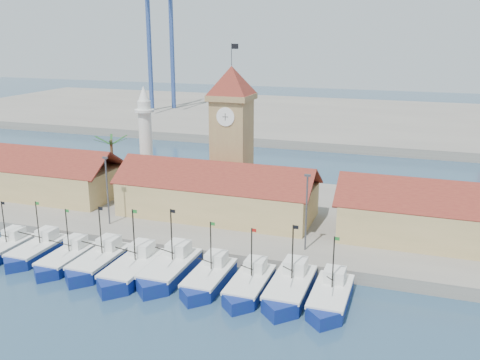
% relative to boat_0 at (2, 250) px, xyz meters
% --- Properties ---
extents(ground, '(400.00, 400.00, 0.00)m').
position_rel_boat_0_xyz_m(ground, '(20.43, -1.85, -0.72)').
color(ground, navy).
rests_on(ground, ground).
extents(quay, '(140.00, 32.00, 1.50)m').
position_rel_boat_0_xyz_m(quay, '(20.43, 22.15, 0.03)').
color(quay, gray).
rests_on(quay, ground).
extents(terminal, '(240.00, 80.00, 2.00)m').
position_rel_boat_0_xyz_m(terminal, '(20.43, 108.15, 0.28)').
color(terminal, gray).
rests_on(terminal, ground).
extents(boat_0, '(3.36, 9.19, 6.96)m').
position_rel_boat_0_xyz_m(boat_0, '(0.00, 0.00, 0.00)').
color(boat_0, navy).
rests_on(boat_0, ground).
extents(boat_1, '(3.41, 9.34, 7.07)m').
position_rel_boat_0_xyz_m(boat_1, '(4.07, 0.98, 0.01)').
color(boat_1, navy).
rests_on(boat_1, ground).
extents(boat_2, '(3.35, 9.17, 6.94)m').
position_rel_boat_0_xyz_m(boat_2, '(8.82, 0.15, -0.00)').
color(boat_2, navy).
rests_on(boat_2, ground).
extents(boat_3, '(3.64, 9.98, 7.55)m').
position_rel_boat_0_xyz_m(boat_3, '(12.91, 0.54, 0.06)').
color(boat_3, navy).
rests_on(boat_3, ground).
extents(boat_4, '(3.84, 10.51, 7.96)m').
position_rel_boat_0_xyz_m(boat_4, '(17.48, -0.05, 0.10)').
color(boat_4, navy).
rests_on(boat_4, ground).
extents(boat_5, '(3.86, 10.57, 8.00)m').
position_rel_boat_0_xyz_m(boat_5, '(21.36, 1.24, 0.11)').
color(boat_5, navy).
rests_on(boat_5, ground).
extents(boat_6, '(3.51, 9.61, 7.27)m').
position_rel_boat_0_xyz_m(boat_6, '(26.15, 0.80, 0.03)').
color(boat_6, navy).
rests_on(boat_6, ground).
extents(boat_7, '(3.46, 9.47, 7.16)m').
position_rel_boat_0_xyz_m(boat_7, '(30.68, 0.70, 0.02)').
color(boat_7, navy).
rests_on(boat_7, ground).
extents(boat_8, '(3.80, 10.40, 7.87)m').
position_rel_boat_0_xyz_m(boat_8, '(34.81, 1.16, 0.09)').
color(boat_8, navy).
rests_on(boat_8, ground).
extents(boat_9, '(3.53, 9.66, 7.31)m').
position_rel_boat_0_xyz_m(boat_9, '(38.98, 0.82, 0.04)').
color(boat_9, navy).
rests_on(boat_9, ground).
extents(hall_left, '(31.20, 10.13, 7.61)m').
position_rel_boat_0_xyz_m(hall_left, '(-11.57, 18.15, 3.27)').
color(hall_left, tan).
rests_on(hall_left, quay).
extents(hall_center, '(27.04, 10.13, 7.61)m').
position_rel_boat_0_xyz_m(hall_center, '(20.43, 18.15, 3.27)').
color(hall_center, tan).
rests_on(hall_center, quay).
extents(hall_right, '(31.20, 10.13, 7.61)m').
position_rel_boat_0_xyz_m(hall_right, '(52.43, 18.15, 3.27)').
color(hall_right, tan).
rests_on(hall_right, quay).
extents(clock_tower, '(5.80, 5.80, 22.70)m').
position_rel_boat_0_xyz_m(clock_tower, '(20.43, 24.14, 11.24)').
color(clock_tower, '#A18752').
rests_on(clock_tower, quay).
extents(minaret, '(3.00, 3.00, 16.30)m').
position_rel_boat_0_xyz_m(minaret, '(5.43, 26.15, 9.01)').
color(minaret, silver).
rests_on(minaret, quay).
extents(palm_tree, '(5.60, 5.03, 8.39)m').
position_rel_boat_0_xyz_m(palm_tree, '(0.43, 24.15, 5.53)').
color(palm_tree, brown).
rests_on(palm_tree, quay).
extents(lamp_posts, '(80.70, 0.25, 9.03)m').
position_rel_boat_0_xyz_m(lamp_posts, '(20.93, 10.15, 5.76)').
color(lamp_posts, '#3F3F44').
rests_on(lamp_posts, quay).
extents(crane_blue_far, '(1.00, 36.87, 42.71)m').
position_rel_boat_0_xyz_m(crane_blue_far, '(-33.11, 98.13, 25.33)').
color(crane_blue_far, '#2E498E').
rests_on(crane_blue_far, terminal).
extents(crane_blue_near, '(1.00, 31.67, 41.55)m').
position_rel_boat_0_xyz_m(crane_blue_near, '(-28.57, 104.87, 24.26)').
color(crane_blue_near, '#2E498E').
rests_on(crane_blue_near, terminal).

